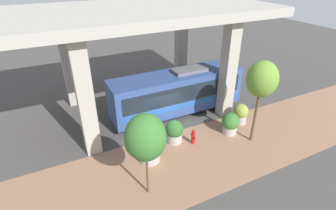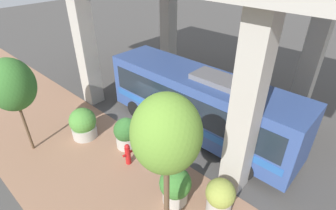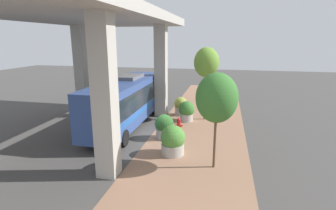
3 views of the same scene
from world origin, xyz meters
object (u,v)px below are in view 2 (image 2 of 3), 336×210
street_tree_far (166,135)px  bus (199,101)px  planter_extra (175,186)px  street_tree_near (11,85)px  planter_middle (126,133)px  fire_hydrant (128,154)px  planter_front (220,197)px  planter_back (83,124)px

street_tree_far → bus: bearing=27.3°
planter_extra → street_tree_near: (-2.41, 7.12, 2.69)m
planter_middle → street_tree_near: (-3.25, 3.23, 2.70)m
fire_hydrant → street_tree_far: bearing=-110.9°
bus → planter_middle: 3.88m
planter_front → planter_middle: bearing=88.7°
bus → street_tree_near: bearing=141.5°
fire_hydrant → planter_back: planter_back is taller
planter_back → street_tree_far: 7.83m
bus → planter_extra: size_ratio=6.53×
fire_hydrant → planter_middle: size_ratio=0.70×
planter_front → planter_back: size_ratio=0.92×
planter_front → fire_hydrant: bearing=98.2°
planter_front → street_tree_far: street_tree_far is taller
planter_extra → street_tree_near: street_tree_near is taller
planter_front → planter_extra: 1.67m
planter_extra → street_tree_far: size_ratio=0.28×
fire_hydrant → planter_extra: bearing=-91.7°
planter_back → planter_extra: planter_back is taller
planter_middle → planter_back: 2.40m
planter_middle → street_tree_far: (-2.16, -4.66, 3.61)m
fire_hydrant → street_tree_near: bearing=120.6°
planter_middle → street_tree_far: bearing=-114.9°
bus → planter_middle: size_ratio=6.49×
bus → planter_extra: (-4.04, -1.99, -1.13)m
bus → planter_middle: (-3.19, 1.89, -1.14)m
fire_hydrant → planter_front: planter_front is taller
planter_back → fire_hydrant: bearing=-85.8°
planter_extra → planter_back: bearing=91.4°
planter_middle → planter_front: bearing=-91.3°
street_tree_near → street_tree_far: street_tree_far is taller
fire_hydrant → street_tree_far: street_tree_far is taller
bus → planter_back: 5.95m
planter_middle → bus: bearing=-30.7°
planter_back → street_tree_far: bearing=-99.7°
bus → fire_hydrant: (-3.95, 0.91, -1.37)m
bus → fire_hydrant: size_ratio=9.29×
fire_hydrant → planter_front: (0.64, -4.40, 0.23)m
planter_extra → fire_hydrant: bearing=88.3°
planter_back → street_tree_near: (-2.27, 1.05, 2.70)m
bus → planter_front: (-3.31, -3.49, -1.14)m
street_tree_near → street_tree_far: 8.02m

